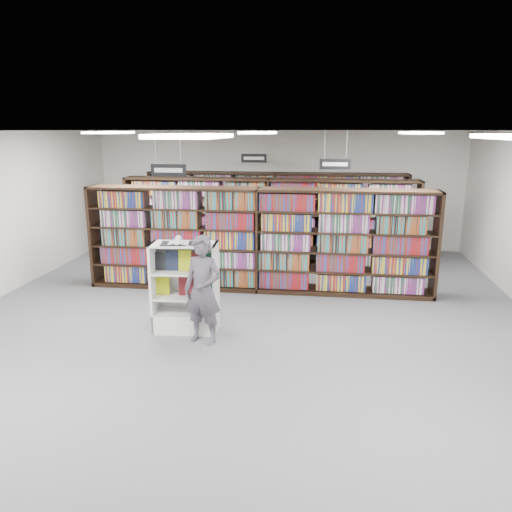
# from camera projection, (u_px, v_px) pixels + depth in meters

# --- Properties ---
(floor) EXTENTS (12.00, 12.00, 0.00)m
(floor) POSITION_uv_depth(u_px,v_px,m) (243.00, 326.00, 8.42)
(floor) COLOR #49494E
(floor) RESTS_ON ground
(ceiling) EXTENTS (10.00, 12.00, 0.10)m
(ceiling) POSITION_uv_depth(u_px,v_px,m) (242.00, 131.00, 7.63)
(ceiling) COLOR silver
(ceiling) RESTS_ON wall_back
(wall_back) EXTENTS (10.00, 0.10, 3.20)m
(wall_back) POSITION_uv_depth(u_px,v_px,m) (277.00, 190.00, 13.79)
(wall_back) COLOR silver
(wall_back) RESTS_ON ground
(wall_front) EXTENTS (10.00, 0.10, 3.20)m
(wall_front) POSITION_uv_depth(u_px,v_px,m) (33.00, 498.00, 2.26)
(wall_front) COLOR silver
(wall_front) RESTS_ON ground
(bookshelf_row_near) EXTENTS (7.00, 0.60, 2.10)m
(bookshelf_row_near) POSITION_uv_depth(u_px,v_px,m) (258.00, 240.00, 10.08)
(bookshelf_row_near) COLOR black
(bookshelf_row_near) RESTS_ON floor
(bookshelf_row_mid) EXTENTS (7.00, 0.60, 2.10)m
(bookshelf_row_mid) POSITION_uv_depth(u_px,v_px,m) (269.00, 222.00, 12.00)
(bookshelf_row_mid) COLOR black
(bookshelf_row_mid) RESTS_ON floor
(bookshelf_row_far) EXTENTS (7.00, 0.60, 2.10)m
(bookshelf_row_far) POSITION_uv_depth(u_px,v_px,m) (276.00, 211.00, 13.63)
(bookshelf_row_far) COLOR black
(bookshelf_row_far) RESTS_ON floor
(aisle_sign_left) EXTENTS (0.65, 0.02, 0.80)m
(aisle_sign_left) POSITION_uv_depth(u_px,v_px,m) (168.00, 169.00, 8.94)
(aisle_sign_left) COLOR #B2B2B7
(aisle_sign_left) RESTS_ON ceiling
(aisle_sign_right) EXTENTS (0.65, 0.02, 0.80)m
(aisle_sign_right) POSITION_uv_depth(u_px,v_px,m) (335.00, 163.00, 10.48)
(aisle_sign_right) COLOR #B2B2B7
(aisle_sign_right) RESTS_ON ceiling
(aisle_sign_center) EXTENTS (0.65, 0.02, 0.80)m
(aisle_sign_center) POSITION_uv_depth(u_px,v_px,m) (254.00, 157.00, 12.66)
(aisle_sign_center) COLOR #B2B2B7
(aisle_sign_center) RESTS_ON ceiling
(troffer_front_center) EXTENTS (0.60, 1.20, 0.04)m
(troffer_front_center) POSITION_uv_depth(u_px,v_px,m) (192.00, 136.00, 4.76)
(troffer_front_center) COLOR white
(troffer_front_center) RESTS_ON ceiling
(troffer_back_left) EXTENTS (0.60, 1.20, 0.04)m
(troffer_back_left) POSITION_uv_depth(u_px,v_px,m) (109.00, 133.00, 9.94)
(troffer_back_left) COLOR white
(troffer_back_left) RESTS_ON ceiling
(troffer_back_center) EXTENTS (0.60, 1.20, 0.04)m
(troffer_back_center) POSITION_uv_depth(u_px,v_px,m) (258.00, 133.00, 9.56)
(troffer_back_center) COLOR white
(troffer_back_center) RESTS_ON ceiling
(troffer_back_right) EXTENTS (0.60, 1.20, 0.04)m
(troffer_back_right) POSITION_uv_depth(u_px,v_px,m) (420.00, 133.00, 9.17)
(troffer_back_right) COLOR white
(troffer_back_right) RESTS_ON ceiling
(endcap_display) EXTENTS (1.08, 0.59, 1.47)m
(endcap_display) POSITION_uv_depth(u_px,v_px,m) (186.00, 301.00, 8.17)
(endcap_display) COLOR silver
(endcap_display) RESTS_ON floor
(open_book) EXTENTS (0.60, 0.41, 0.13)m
(open_book) POSITION_uv_depth(u_px,v_px,m) (178.00, 242.00, 7.85)
(open_book) COLOR black
(open_book) RESTS_ON endcap_display
(shopper) EXTENTS (0.69, 0.54, 1.69)m
(shopper) POSITION_uv_depth(u_px,v_px,m) (203.00, 290.00, 7.60)
(shopper) COLOR #4F4A54
(shopper) RESTS_ON floor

